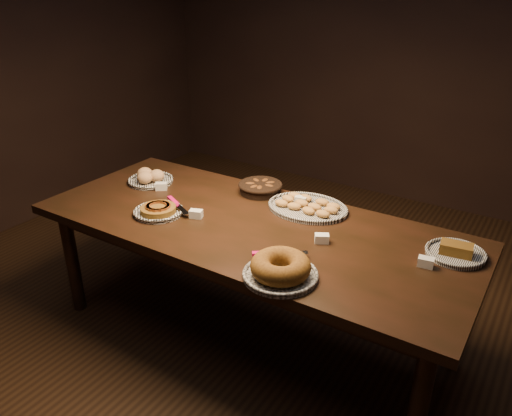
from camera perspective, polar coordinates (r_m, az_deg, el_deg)
The scene contains 9 objects.
ground at distance 3.11m, azimuth -0.64°, elevation -14.12°, with size 5.00×5.00×0.00m, color black.
buffet_table at distance 2.74m, azimuth -0.70°, elevation -3.06°, with size 2.40×1.00×0.75m.
apple_tart_plate at distance 2.85m, azimuth -11.06°, elevation -0.26°, with size 0.32×0.31×0.05m.
madeleine_platter at distance 2.86m, azimuth 5.93°, elevation 0.18°, with size 0.47×0.38×0.05m.
bundt_cake_plate at distance 2.21m, azimuth 2.81°, elevation -6.96°, with size 0.37×0.40×0.11m.
croissant_basket at distance 3.06m, azimuth 0.50°, elevation 2.44°, with size 0.28×0.28×0.07m.
bread_roll_plate at distance 3.29m, azimuth -12.04°, elevation 3.38°, with size 0.29×0.29×0.09m.
loaf_plate at distance 2.57m, azimuth 21.86°, elevation -4.71°, with size 0.28×0.28×0.06m.
tent_cards at distance 2.71m, azimuth 1.90°, elevation -1.06°, with size 1.72×0.54×0.04m.
Camera 1 is at (1.33, -2.01, 1.96)m, focal length 35.00 mm.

